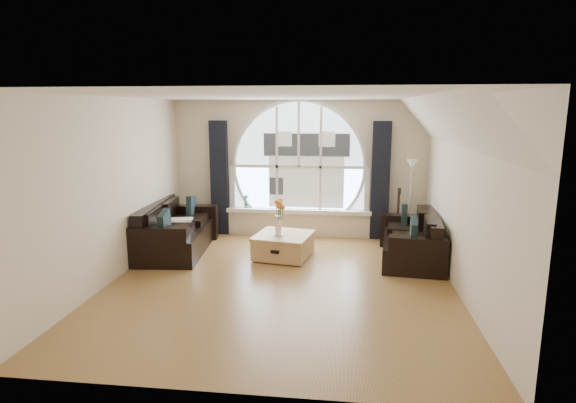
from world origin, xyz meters
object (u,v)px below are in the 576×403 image
object	(u,v)px
coffee_chest	(283,245)
vase_flowers	(278,213)
floor_lamp	(410,202)
guitar	(398,214)
sofa_left	(177,230)
sofa_right	(411,237)
potted_plant	(246,201)

from	to	relation	value
coffee_chest	vase_flowers	size ratio (longest dim) A/B	1.31
floor_lamp	guitar	size ratio (longest dim) A/B	1.51
sofa_left	floor_lamp	size ratio (longest dim) A/B	1.22
sofa_right	vase_flowers	world-z (taller)	vase_flowers
sofa_left	potted_plant	xyz separation A→B (m)	(0.97, 1.33, 0.29)
sofa_right	potted_plant	bearing A→B (deg)	163.04
coffee_chest	floor_lamp	bearing A→B (deg)	37.14
sofa_left	sofa_right	distance (m)	4.09
guitar	coffee_chest	bearing A→B (deg)	-140.67
floor_lamp	potted_plant	distance (m)	3.23
potted_plant	vase_flowers	bearing A→B (deg)	-59.97
sofa_left	floor_lamp	bearing A→B (deg)	8.67
coffee_chest	potted_plant	world-z (taller)	potted_plant
sofa_right	potted_plant	distance (m)	3.40
vase_flowers	potted_plant	distance (m)	1.76
sofa_left	sofa_right	world-z (taller)	sofa_left
sofa_left	guitar	xyz separation A→B (m)	(3.99, 1.19, 0.13)
sofa_left	coffee_chest	size ratio (longest dim) A/B	2.14
sofa_left	guitar	size ratio (longest dim) A/B	1.85
guitar	sofa_right	bearing A→B (deg)	-77.91
floor_lamp	sofa_right	bearing A→B (deg)	-95.69
sofa_right	vase_flowers	size ratio (longest dim) A/B	2.54
vase_flowers	sofa_left	bearing A→B (deg)	174.11
guitar	potted_plant	bearing A→B (deg)	-175.25
floor_lamp	potted_plant	bearing A→B (deg)	174.67
coffee_chest	vase_flowers	world-z (taller)	vase_flowers
guitar	vase_flowers	bearing A→B (deg)	-139.63
guitar	potted_plant	world-z (taller)	guitar
coffee_chest	sofa_left	bearing A→B (deg)	-172.06
coffee_chest	floor_lamp	xyz separation A→B (m)	(2.26, 1.12, 0.58)
vase_flowers	floor_lamp	xyz separation A→B (m)	(2.33, 1.22, 0.00)
sofa_left	coffee_chest	bearing A→B (deg)	-7.91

